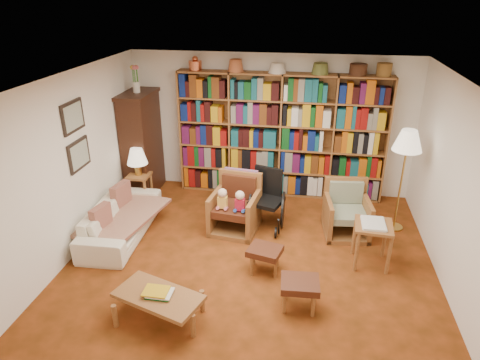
% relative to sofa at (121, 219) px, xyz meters
% --- Properties ---
extents(floor, '(5.00, 5.00, 0.00)m').
position_rel_sofa_xyz_m(floor, '(2.05, -0.46, -0.27)').
color(floor, '#913D16').
rests_on(floor, ground).
extents(ceiling, '(5.00, 5.00, 0.00)m').
position_rel_sofa_xyz_m(ceiling, '(2.05, -0.46, 2.23)').
color(ceiling, white).
rests_on(ceiling, wall_back).
extents(wall_back, '(5.00, 0.00, 5.00)m').
position_rel_sofa_xyz_m(wall_back, '(2.05, 2.04, 0.98)').
color(wall_back, white).
rests_on(wall_back, floor).
extents(wall_front, '(5.00, 0.00, 5.00)m').
position_rel_sofa_xyz_m(wall_front, '(2.05, -2.96, 0.98)').
color(wall_front, white).
rests_on(wall_front, floor).
extents(wall_left, '(0.00, 5.00, 5.00)m').
position_rel_sofa_xyz_m(wall_left, '(-0.45, -0.46, 0.98)').
color(wall_left, white).
rests_on(wall_left, floor).
extents(wall_right, '(0.00, 5.00, 5.00)m').
position_rel_sofa_xyz_m(wall_right, '(4.55, -0.46, 0.98)').
color(wall_right, white).
rests_on(wall_right, floor).
extents(bookshelf, '(3.60, 0.30, 2.42)m').
position_rel_sofa_xyz_m(bookshelf, '(2.25, 1.87, 0.90)').
color(bookshelf, '#9A6030').
rests_on(bookshelf, floor).
extents(curio_cabinet, '(0.50, 0.95, 2.40)m').
position_rel_sofa_xyz_m(curio_cabinet, '(-0.20, 1.54, 0.69)').
color(curio_cabinet, '#331B0D').
rests_on(curio_cabinet, floor).
extents(framed_pictures, '(0.03, 0.52, 0.97)m').
position_rel_sofa_xyz_m(framed_pictures, '(-0.43, -0.16, 1.36)').
color(framed_pictures, black).
rests_on(framed_pictures, wall_left).
extents(sofa, '(1.85, 0.78, 0.53)m').
position_rel_sofa_xyz_m(sofa, '(0.00, 0.00, 0.00)').
color(sofa, '#EFE7CB').
rests_on(sofa, floor).
extents(sofa_throw, '(1.08, 1.64, 0.04)m').
position_rel_sofa_xyz_m(sofa_throw, '(0.05, 0.00, 0.03)').
color(sofa_throw, beige).
rests_on(sofa_throw, sofa).
extents(cushion_left, '(0.19, 0.41, 0.39)m').
position_rel_sofa_xyz_m(cushion_left, '(-0.13, 0.35, 0.18)').
color(cushion_left, maroon).
rests_on(cushion_left, sofa).
extents(cushion_right, '(0.19, 0.38, 0.36)m').
position_rel_sofa_xyz_m(cushion_right, '(-0.13, -0.35, 0.18)').
color(cushion_right, maroon).
rests_on(cushion_right, sofa).
extents(side_table_lamp, '(0.37, 0.37, 0.56)m').
position_rel_sofa_xyz_m(side_table_lamp, '(-0.10, 1.03, 0.14)').
color(side_table_lamp, '#9A6030').
rests_on(side_table_lamp, floor).
extents(table_lamp, '(0.35, 0.35, 0.48)m').
position_rel_sofa_xyz_m(table_lamp, '(-0.10, 1.03, 0.61)').
color(table_lamp, '#B58E3A').
rests_on(table_lamp, side_table_lamp).
extents(armchair_leather, '(0.78, 0.82, 0.89)m').
position_rel_sofa_xyz_m(armchair_leather, '(1.68, 0.52, 0.10)').
color(armchair_leather, '#9A6030').
rests_on(armchair_leather, floor).
extents(armchair_sage, '(0.74, 0.76, 0.82)m').
position_rel_sofa_xyz_m(armchair_sage, '(3.40, 0.68, 0.05)').
color(armchair_sage, '#9A6030').
rests_on(armchair_sage, floor).
extents(wheelchair, '(0.58, 0.75, 0.94)m').
position_rel_sofa_xyz_m(wheelchair, '(2.16, 0.68, 0.16)').
color(wheelchair, black).
rests_on(wheelchair, floor).
extents(floor_lamp, '(0.43, 0.43, 1.63)m').
position_rel_sofa_xyz_m(floor_lamp, '(4.17, 0.90, 1.14)').
color(floor_lamp, '#B58E3A').
rests_on(floor_lamp, floor).
extents(side_table_papers, '(0.52, 0.52, 0.65)m').
position_rel_sofa_xyz_m(side_table_papers, '(3.68, -0.16, 0.24)').
color(side_table_papers, '#9A6030').
rests_on(side_table_papers, floor).
extents(footstool_a, '(0.50, 0.45, 0.36)m').
position_rel_sofa_xyz_m(footstool_a, '(2.27, -0.57, 0.03)').
color(footstool_a, '#4E2315').
rests_on(footstool_a, floor).
extents(footstool_b, '(0.47, 0.41, 0.38)m').
position_rel_sofa_xyz_m(footstool_b, '(2.76, -1.21, 0.04)').
color(footstool_b, '#4E2315').
rests_on(footstool_b, floor).
extents(coffee_table, '(1.10, 0.79, 0.40)m').
position_rel_sofa_xyz_m(coffee_table, '(1.19, -1.67, 0.04)').
color(coffee_table, '#9A6030').
rests_on(coffee_table, floor).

